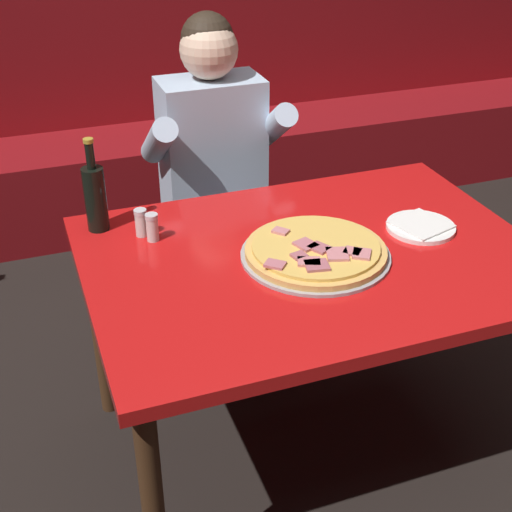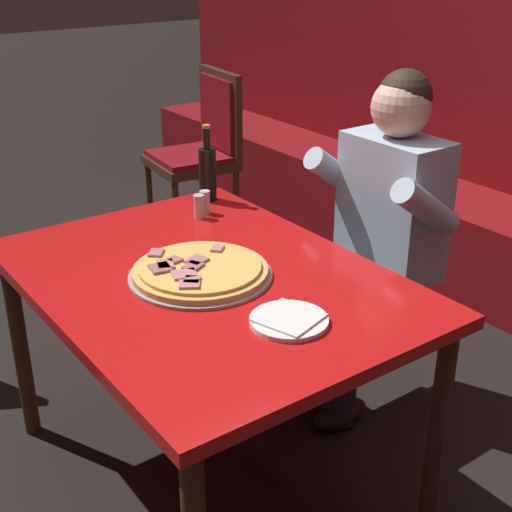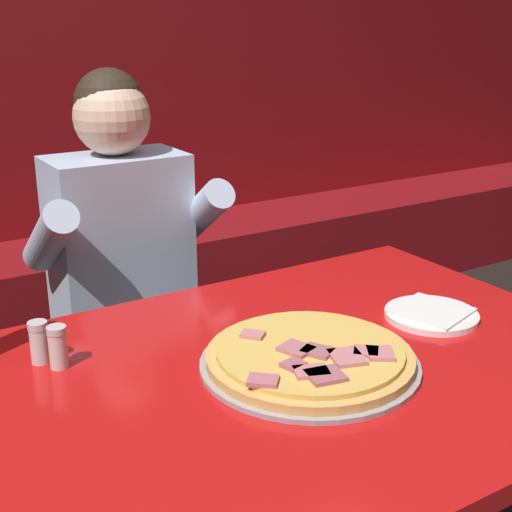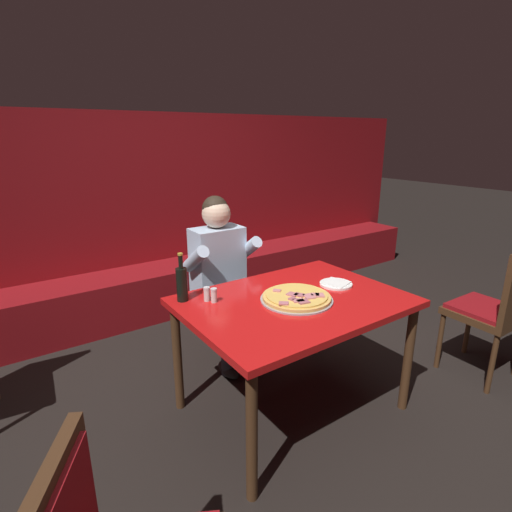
{
  "view_description": "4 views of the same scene",
  "coord_description": "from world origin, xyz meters",
  "px_view_note": "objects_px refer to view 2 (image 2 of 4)",
  "views": [
    {
      "loc": [
        -0.76,
        -1.61,
        1.79
      ],
      "look_at": [
        -0.15,
        0.06,
        0.74
      ],
      "focal_mm": 50.0,
      "sensor_mm": 36.0,
      "label": 1
    },
    {
      "loc": [
        1.64,
        -1.01,
        1.7
      ],
      "look_at": [
        0.16,
        0.07,
        0.86
      ],
      "focal_mm": 50.0,
      "sensor_mm": 36.0,
      "label": 2
    },
    {
      "loc": [
        -0.75,
        -1.02,
        1.41
      ],
      "look_at": [
        0.1,
        0.33,
        0.87
      ],
      "focal_mm": 50.0,
      "sensor_mm": 36.0,
      "label": 3
    },
    {
      "loc": [
        -1.44,
        -1.67,
        1.7
      ],
      "look_at": [
        -0.08,
        0.29,
        0.97
      ],
      "focal_mm": 28.0,
      "sensor_mm": 36.0,
      "label": 4
    }
  ],
  "objects_px": {
    "beer_bottle": "(208,172)",
    "pizza": "(199,271)",
    "diner_seated_blue_shirt": "(375,230)",
    "main_dining_table": "(207,298)",
    "plate_white_paper": "(289,320)",
    "dining_chair_far_right": "(203,145)",
    "shaker_oregano": "(205,203)",
    "shaker_parmesan": "(199,207)"
  },
  "relations": [
    {
      "from": "beer_bottle",
      "to": "pizza",
      "type": "bearing_deg",
      "value": -34.75
    },
    {
      "from": "diner_seated_blue_shirt",
      "to": "main_dining_table",
      "type": "bearing_deg",
      "value": -86.39
    },
    {
      "from": "plate_white_paper",
      "to": "dining_chair_far_right",
      "type": "bearing_deg",
      "value": 153.47
    },
    {
      "from": "main_dining_table",
      "to": "shaker_oregano",
      "type": "xyz_separation_m",
      "value": [
        -0.44,
        0.28,
        0.12
      ]
    },
    {
      "from": "main_dining_table",
      "to": "shaker_parmesan",
      "type": "distance_m",
      "value": 0.49
    },
    {
      "from": "plate_white_paper",
      "to": "shaker_parmesan",
      "type": "height_order",
      "value": "shaker_parmesan"
    },
    {
      "from": "plate_white_paper",
      "to": "diner_seated_blue_shirt",
      "type": "relative_size",
      "value": 0.16
    },
    {
      "from": "shaker_parmesan",
      "to": "beer_bottle",
      "type": "bearing_deg",
      "value": 137.66
    },
    {
      "from": "plate_white_paper",
      "to": "shaker_parmesan",
      "type": "relative_size",
      "value": 2.44
    },
    {
      "from": "shaker_parmesan",
      "to": "pizza",
      "type": "bearing_deg",
      "value": -31.79
    },
    {
      "from": "pizza",
      "to": "shaker_parmesan",
      "type": "distance_m",
      "value": 0.49
    },
    {
      "from": "main_dining_table",
      "to": "dining_chair_far_right",
      "type": "relative_size",
      "value": 1.31
    },
    {
      "from": "pizza",
      "to": "shaker_oregano",
      "type": "xyz_separation_m",
      "value": [
        -0.44,
        0.3,
        0.02
      ]
    },
    {
      "from": "beer_bottle",
      "to": "shaker_oregano",
      "type": "xyz_separation_m",
      "value": [
        0.12,
        -0.09,
        -0.07
      ]
    },
    {
      "from": "pizza",
      "to": "dining_chair_far_right",
      "type": "distance_m",
      "value": 2.09
    },
    {
      "from": "shaker_parmesan",
      "to": "dining_chair_far_right",
      "type": "relative_size",
      "value": 0.09
    },
    {
      "from": "plate_white_paper",
      "to": "pizza",
      "type": "bearing_deg",
      "value": -173.23
    },
    {
      "from": "plate_white_paper",
      "to": "shaker_oregano",
      "type": "relative_size",
      "value": 2.44
    },
    {
      "from": "shaker_oregano",
      "to": "pizza",
      "type": "bearing_deg",
      "value": -34.14
    },
    {
      "from": "shaker_oregano",
      "to": "beer_bottle",
      "type": "bearing_deg",
      "value": 143.04
    },
    {
      "from": "diner_seated_blue_shirt",
      "to": "shaker_oregano",
      "type": "bearing_deg",
      "value": -129.22
    },
    {
      "from": "pizza",
      "to": "plate_white_paper",
      "type": "distance_m",
      "value": 0.38
    },
    {
      "from": "plate_white_paper",
      "to": "beer_bottle",
      "type": "xyz_separation_m",
      "value": [
        -0.92,
        0.34,
        0.1
      ]
    },
    {
      "from": "diner_seated_blue_shirt",
      "to": "pizza",
      "type": "bearing_deg",
      "value": -86.67
    },
    {
      "from": "main_dining_table",
      "to": "plate_white_paper",
      "type": "relative_size",
      "value": 6.19
    },
    {
      "from": "shaker_oregano",
      "to": "diner_seated_blue_shirt",
      "type": "bearing_deg",
      "value": 50.78
    },
    {
      "from": "dining_chair_far_right",
      "to": "shaker_parmesan",
      "type": "bearing_deg",
      "value": -32.33
    },
    {
      "from": "shaker_parmesan",
      "to": "dining_chair_far_right",
      "type": "bearing_deg",
      "value": 147.67
    },
    {
      "from": "shaker_parmesan",
      "to": "dining_chair_far_right",
      "type": "distance_m",
      "value": 1.61
    },
    {
      "from": "beer_bottle",
      "to": "shaker_parmesan",
      "type": "height_order",
      "value": "beer_bottle"
    },
    {
      "from": "main_dining_table",
      "to": "pizza",
      "type": "height_order",
      "value": "pizza"
    },
    {
      "from": "pizza",
      "to": "plate_white_paper",
      "type": "height_order",
      "value": "pizza"
    },
    {
      "from": "pizza",
      "to": "beer_bottle",
      "type": "relative_size",
      "value": 1.47
    },
    {
      "from": "plate_white_paper",
      "to": "shaker_parmesan",
      "type": "xyz_separation_m",
      "value": [
        -0.78,
        0.21,
        0.03
      ]
    },
    {
      "from": "shaker_oregano",
      "to": "dining_chair_far_right",
      "type": "xyz_separation_m",
      "value": [
        -1.33,
        0.81,
        -0.21
      ]
    },
    {
      "from": "main_dining_table",
      "to": "beer_bottle",
      "type": "bearing_deg",
      "value": 146.87
    },
    {
      "from": "pizza",
      "to": "dining_chair_far_right",
      "type": "relative_size",
      "value": 0.43
    },
    {
      "from": "pizza",
      "to": "beer_bottle",
      "type": "distance_m",
      "value": 0.68
    },
    {
      "from": "beer_bottle",
      "to": "shaker_oregano",
      "type": "bearing_deg",
      "value": -36.96
    },
    {
      "from": "diner_seated_blue_shirt",
      "to": "plate_white_paper",
      "type": "bearing_deg",
      "value": -60.25
    },
    {
      "from": "diner_seated_blue_shirt",
      "to": "dining_chair_far_right",
      "type": "distance_m",
      "value": 1.75
    },
    {
      "from": "beer_bottle",
      "to": "diner_seated_blue_shirt",
      "type": "height_order",
      "value": "diner_seated_blue_shirt"
    }
  ]
}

